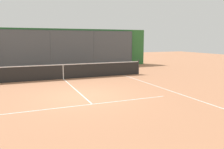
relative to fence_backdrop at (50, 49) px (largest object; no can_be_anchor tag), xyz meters
The scene contains 4 objects.
ground_plane 11.25m from the fence_backdrop, 90.00° to the left, with size 60.00×60.00×0.00m, color #B27551.
court_line_markings 12.90m from the fence_backdrop, 90.00° to the left, with size 8.67×11.35×0.01m.
fence_backdrop is the anchor object (origin of this frame).
tennis_net 6.41m from the fence_backdrop, 90.00° to the left, with size 11.13×0.09×1.07m.
Camera 1 is at (2.55, 9.63, 2.53)m, focal length 35.99 mm.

